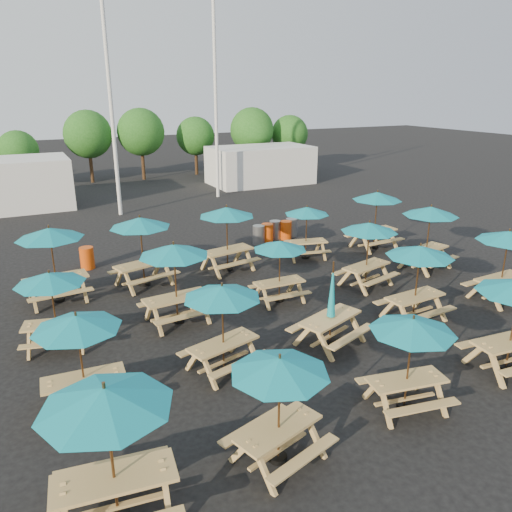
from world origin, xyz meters
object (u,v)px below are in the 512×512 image
picnic_unit_8 (412,331)px  picnic_unit_15 (307,214)px  picnic_unit_14 (369,231)px  picnic_unit_19 (377,200)px  picnic_unit_0 (106,407)px  waste_bin_3 (275,230)px  waste_bin_2 (267,233)px  waste_bin_0 (87,258)px  picnic_unit_1 (77,328)px  picnic_unit_18 (430,215)px  picnic_unit_6 (174,255)px  picnic_unit_9 (331,311)px  picnic_unit_5 (222,298)px  picnic_unit_3 (50,238)px  picnic_unit_11 (227,216)px  picnic_unit_10 (280,249)px  picnic_unit_4 (280,373)px  picnic_unit_13 (420,256)px  waste_bin_4 (286,230)px  waste_bin_1 (259,235)px  picnic_unit_7 (140,227)px  picnic_unit_17 (508,241)px  waste_bin_5 (292,227)px

picnic_unit_8 → picnic_unit_15: 10.02m
picnic_unit_14 → picnic_unit_19: (3.01, 3.28, 0.15)m
picnic_unit_0 → waste_bin_3: size_ratio=2.91×
picnic_unit_15 → waste_bin_2: size_ratio=2.53×
waste_bin_0 → waste_bin_3: (8.23, 0.30, 0.00)m
picnic_unit_1 → waste_bin_3: 13.44m
waste_bin_2 → waste_bin_3: same height
picnic_unit_1 → picnic_unit_18: (12.84, 3.32, 0.21)m
picnic_unit_6 → picnic_unit_9: bearing=-48.4°
picnic_unit_5 → picnic_unit_3: bearing=102.1°
picnic_unit_6 → picnic_unit_11: picnic_unit_11 is taller
picnic_unit_6 → picnic_unit_15: picnic_unit_6 is taller
picnic_unit_5 → picnic_unit_10: size_ratio=1.11×
picnic_unit_8 → picnic_unit_11: (-0.03, 9.49, 0.28)m
picnic_unit_3 → picnic_unit_10: 7.10m
picnic_unit_1 → picnic_unit_5: 3.22m
picnic_unit_19 → waste_bin_3: size_ratio=2.93×
picnic_unit_3 → picnic_unit_5: size_ratio=1.09×
picnic_unit_11 → picnic_unit_4: bearing=-117.7°
picnic_unit_13 → picnic_unit_1: bearing=176.8°
picnic_unit_0 → waste_bin_4: 15.94m
picnic_unit_8 → waste_bin_3: (3.53, 12.33, -1.40)m
picnic_unit_1 → picnic_unit_15: size_ratio=1.03×
picnic_unit_3 → picnic_unit_15: 9.40m
picnic_unit_9 → picnic_unit_5: bearing=159.3°
waste_bin_1 → picnic_unit_7: bearing=-156.0°
picnic_unit_4 → picnic_unit_17: 10.43m
picnic_unit_0 → waste_bin_2: size_ratio=2.91×
picnic_unit_5 → waste_bin_0: picnic_unit_5 is taller
picnic_unit_1 → picnic_unit_9: 6.33m
waste_bin_0 → waste_bin_2: same height
picnic_unit_4 → picnic_unit_11: bearing=55.1°
picnic_unit_1 → picnic_unit_8: picnic_unit_1 is taller
picnic_unit_17 → waste_bin_3: picnic_unit_17 is taller
picnic_unit_7 → waste_bin_5: 8.34m
picnic_unit_4 → waste_bin_3: picnic_unit_4 is taller
picnic_unit_1 → picnic_unit_13: bearing=4.2°
picnic_unit_10 → picnic_unit_13: picnic_unit_13 is taller
picnic_unit_14 → waste_bin_3: size_ratio=2.75×
waste_bin_4 → picnic_unit_9: bearing=-112.6°
picnic_unit_14 → waste_bin_4: 6.30m
picnic_unit_6 → waste_bin_2: (6.03, 5.90, -1.64)m
picnic_unit_8 → waste_bin_5: size_ratio=2.53×
picnic_unit_18 → picnic_unit_3: bearing=154.2°
picnic_unit_15 → picnic_unit_19: size_ratio=0.86×
picnic_unit_7 → picnic_unit_13: bearing=-58.3°
picnic_unit_10 → waste_bin_5: 7.56m
picnic_unit_17 → picnic_unit_15: bearing=115.0°
waste_bin_3 → picnic_unit_13: bearing=-91.9°
picnic_unit_9 → picnic_unit_15: bearing=43.9°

